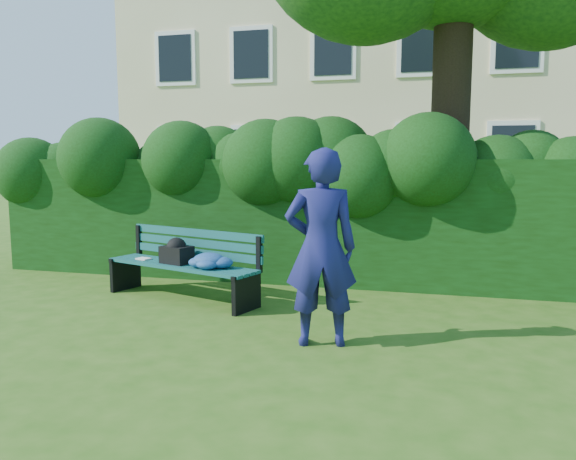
# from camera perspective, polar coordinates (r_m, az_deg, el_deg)

# --- Properties ---
(ground) EXTENTS (80.00, 80.00, 0.00)m
(ground) POSITION_cam_1_polar(r_m,az_deg,el_deg) (6.42, -1.40, -9.10)
(ground) COLOR #2B5813
(ground) RESTS_ON ground
(apartment_building) EXTENTS (16.00, 8.08, 12.00)m
(apartment_building) POSITION_cam_1_polar(r_m,az_deg,el_deg) (20.41, 10.28, 18.98)
(apartment_building) COLOR tan
(apartment_building) RESTS_ON ground
(hedge) EXTENTS (10.00, 1.00, 1.80)m
(hedge) POSITION_cam_1_polar(r_m,az_deg,el_deg) (8.35, 2.83, 1.00)
(hedge) COLOR black
(hedge) RESTS_ON ground
(park_bench) EXTENTS (2.27, 1.22, 0.89)m
(park_bench) POSITION_cam_1_polar(r_m,az_deg,el_deg) (7.30, -10.01, -3.18)
(park_bench) COLOR #0D4345
(park_bench) RESTS_ON ground
(man_reading) EXTENTS (0.80, 0.63, 1.91)m
(man_reading) POSITION_cam_1_polar(r_m,az_deg,el_deg) (5.40, 3.36, -1.83)
(man_reading) COLOR navy
(man_reading) RESTS_ON ground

